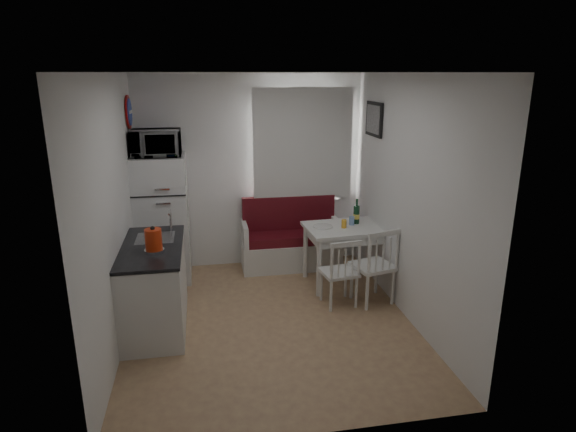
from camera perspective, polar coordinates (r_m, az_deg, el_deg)
The scene contains 22 objects.
floor at distance 5.36m, azimuth -2.12°, elevation -12.37°, with size 3.00×3.50×0.02m, color #A07555.
ceiling at distance 4.70m, azimuth -2.47°, elevation 16.62°, with size 3.00×3.50×0.02m, color white.
wall_back at distance 6.56m, azimuth -4.42°, elevation 5.14°, with size 3.00×0.02×2.60m, color white.
wall_front at distance 3.24m, azimuth 2.06°, elevation -6.98°, with size 3.00×0.02×2.60m, color white.
wall_left at distance 4.90m, azimuth -19.91°, elevation 0.25°, with size 0.02×3.50×2.60m, color white.
wall_right at distance 5.28m, azimuth 14.05°, elevation 1.87°, with size 0.02×3.50×2.60m, color white.
window at distance 6.58m, azimuth 1.67°, elevation 8.09°, with size 1.22×0.06×1.47m, color white.
curtain at distance 6.51m, azimuth 1.80°, elevation 8.43°, with size 1.35×0.02×1.50m, color white.
kitchen_counter at distance 5.29m, azimuth -15.52°, elevation -7.93°, with size 0.62×1.32×1.16m.
wall_sign at distance 6.17m, azimuth -18.29°, elevation 11.62°, with size 0.40×0.40×0.03m, color #1B39A6.
picture_frame at distance 6.15m, azimuth 10.14°, elevation 11.23°, with size 0.04×0.52×0.42m, color black.
bench at distance 6.67m, azimuth 0.32°, elevation -3.38°, with size 1.35×0.52×0.97m.
dining_table at distance 6.08m, azimuth 6.93°, elevation -1.99°, with size 1.06×0.77×0.76m.
chair_left at distance 5.48m, azimuth 6.35°, elevation -5.92°, with size 0.43×0.42×0.44m.
chair_right at distance 5.57m, azimuth 10.43°, elevation -5.01°, with size 0.52×0.51×0.50m.
fridge at distance 6.33m, azimuth -14.67°, elevation -0.34°, with size 0.65×0.65×1.62m, color white.
microwave at distance 6.08m, azimuth -15.37°, elevation 8.34°, with size 0.58×0.40×0.32m, color white.
kettle at distance 4.89m, azimuth -15.65°, elevation -2.74°, with size 0.20×0.20×0.26m, color red.
wine_bottle at distance 6.14m, azimuth 8.13°, elevation 0.56°, with size 0.08×0.08×0.32m, color #133B21, non-canonical shape.
drinking_glass_orange at distance 5.97m, azimuth 6.65°, elevation -0.92°, with size 0.06×0.06×0.10m, color gold.
drinking_glass_blue at distance 6.10m, azimuth 7.56°, elevation -0.55°, with size 0.07×0.07×0.11m, color #7A9DD0.
plate at distance 5.99m, azimuth 4.16°, elevation -1.25°, with size 0.24×0.24×0.02m, color white.
Camera 1 is at (-0.64, -4.65, 2.59)m, focal length 30.00 mm.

